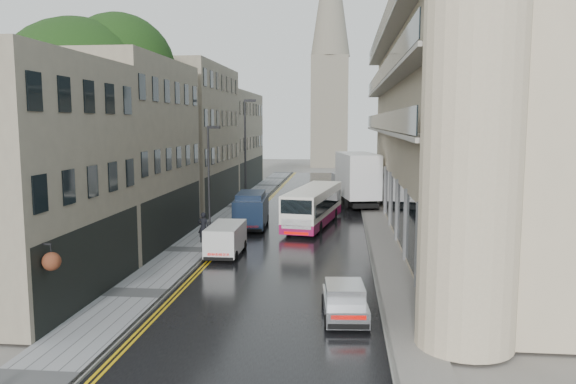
% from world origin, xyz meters
% --- Properties ---
extents(road, '(9.00, 85.00, 0.02)m').
position_xyz_m(road, '(0.00, 27.50, 0.01)').
color(road, black).
rests_on(road, ground).
extents(left_sidewalk, '(2.70, 85.00, 0.12)m').
position_xyz_m(left_sidewalk, '(-5.85, 27.50, 0.06)').
color(left_sidewalk, gray).
rests_on(left_sidewalk, ground).
extents(right_sidewalk, '(1.80, 85.00, 0.12)m').
position_xyz_m(right_sidewalk, '(5.40, 27.50, 0.06)').
color(right_sidewalk, slate).
rests_on(right_sidewalk, ground).
extents(old_shop_row, '(4.50, 56.00, 12.00)m').
position_xyz_m(old_shop_row, '(-9.45, 30.00, 6.00)').
color(old_shop_row, gray).
rests_on(old_shop_row, ground).
extents(modern_block, '(8.00, 40.00, 14.00)m').
position_xyz_m(modern_block, '(10.30, 26.00, 7.00)').
color(modern_block, tan).
rests_on(modern_block, ground).
extents(church_spire, '(6.40, 6.40, 40.00)m').
position_xyz_m(church_spire, '(0.50, 82.00, 20.00)').
color(church_spire, '#706858').
rests_on(church_spire, ground).
extents(tree_near, '(10.56, 10.56, 13.89)m').
position_xyz_m(tree_near, '(-12.50, 20.00, 6.95)').
color(tree_near, black).
rests_on(tree_near, ground).
extents(tree_far, '(9.24, 9.24, 12.46)m').
position_xyz_m(tree_far, '(-12.20, 33.00, 6.23)').
color(tree_far, black).
rests_on(tree_far, ground).
extents(cream_bus, '(3.89, 10.24, 2.73)m').
position_xyz_m(cream_bus, '(-0.65, 25.36, 1.38)').
color(cream_bus, white).
rests_on(cream_bus, road).
extents(white_lorry, '(4.44, 9.37, 4.73)m').
position_xyz_m(white_lorry, '(3.18, 35.47, 2.39)').
color(white_lorry, silver).
rests_on(white_lorry, road).
extents(silver_hatchback, '(1.82, 3.65, 1.33)m').
position_xyz_m(silver_hatchback, '(2.47, 7.69, 0.68)').
color(silver_hatchback, '#B9BABE').
rests_on(silver_hatchback, road).
extents(white_van, '(1.71, 3.96, 1.79)m').
position_xyz_m(white_van, '(-4.30, 17.05, 0.91)').
color(white_van, silver).
rests_on(white_van, road).
extents(navy_van, '(2.36, 5.27, 2.63)m').
position_xyz_m(navy_van, '(-4.30, 24.85, 1.34)').
color(navy_van, black).
rests_on(navy_van, road).
extents(pedestrian, '(0.71, 0.50, 1.86)m').
position_xyz_m(pedestrian, '(-5.49, 21.14, 1.05)').
color(pedestrian, black).
rests_on(pedestrian, left_sidewalk).
extents(lamp_post_near, '(0.81, 0.34, 7.04)m').
position_xyz_m(lamp_post_near, '(-4.72, 19.58, 3.64)').
color(lamp_post_near, black).
rests_on(lamp_post_near, left_sidewalk).
extents(lamp_post_far, '(1.05, 0.39, 9.12)m').
position_xyz_m(lamp_post_far, '(-5.38, 35.22, 4.68)').
color(lamp_post_far, black).
rests_on(lamp_post_far, left_sidewalk).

